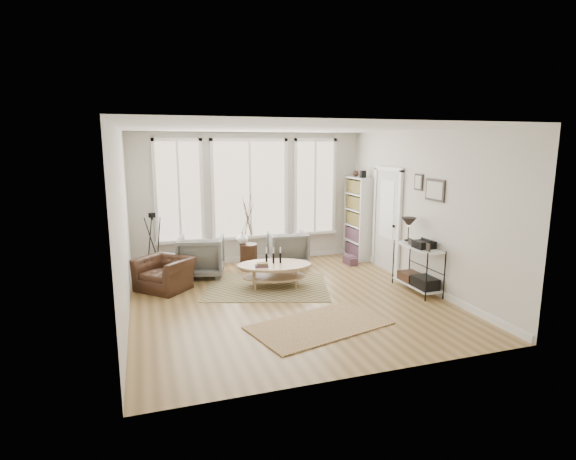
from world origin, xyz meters
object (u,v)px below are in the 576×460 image
object	(u,v)px
armchair_left	(201,256)
side_table	(248,235)
armchair_right	(288,248)
accent_chair	(165,274)
low_shelf	(418,264)
coffee_table	(274,269)
bookcase	(358,218)

from	to	relation	value
armchair_left	side_table	bearing A→B (deg)	-157.62
armchair_left	armchair_right	size ratio (longest dim) A/B	1.09
armchair_right	accent_chair	distance (m)	2.83
side_table	armchair_left	bearing A→B (deg)	-171.39
accent_chair	armchair_left	bearing A→B (deg)	85.86
armchair_left	accent_chair	bearing A→B (deg)	55.05
side_table	low_shelf	bearing A→B (deg)	-42.05
side_table	armchair_right	bearing A→B (deg)	5.59
coffee_table	accent_chair	size ratio (longest dim) A/B	1.66
accent_chair	low_shelf	bearing A→B (deg)	25.39
low_shelf	armchair_left	size ratio (longest dim) A/B	1.44
armchair_right	side_table	xyz separation A→B (m)	(-0.90, -0.09, 0.37)
low_shelf	armchair_right	distance (m)	2.96
armchair_left	armchair_right	distance (m)	1.93
bookcase	armchair_left	distance (m)	3.72
armchair_right	accent_chair	bearing A→B (deg)	25.35
bookcase	side_table	distance (m)	2.66
low_shelf	coffee_table	world-z (taller)	low_shelf
coffee_table	armchair_right	distance (m)	1.56
bookcase	coffee_table	xyz separation A→B (m)	(-2.46, -1.47, -0.62)
armchair_left	side_table	xyz separation A→B (m)	(1.02, 0.15, 0.34)
low_shelf	accent_chair	world-z (taller)	low_shelf
low_shelf	coffee_table	size ratio (longest dim) A/B	0.86
coffee_table	armchair_left	size ratio (longest dim) A/B	1.66
armchair_left	accent_chair	world-z (taller)	armchair_left
bookcase	low_shelf	bearing A→B (deg)	-91.28
low_shelf	coffee_table	xyz separation A→B (m)	(-2.41, 1.05, -0.17)
low_shelf	armchair_right	xyz separation A→B (m)	(-1.69, 2.43, -0.13)
armchair_left	bookcase	bearing A→B (deg)	-161.01
low_shelf	armchair_right	bearing A→B (deg)	124.83
bookcase	armchair_left	size ratio (longest dim) A/B	2.27
bookcase	armchair_right	world-z (taller)	bookcase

